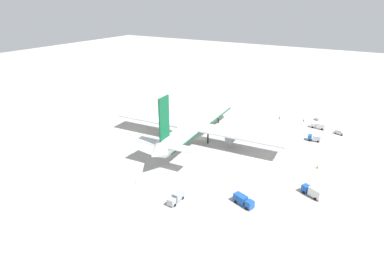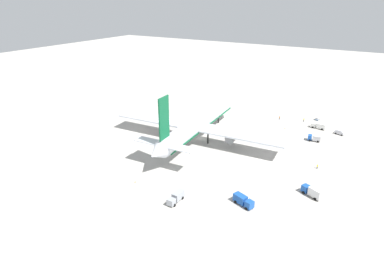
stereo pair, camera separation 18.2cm
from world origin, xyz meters
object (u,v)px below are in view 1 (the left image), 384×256
at_px(airliner, 198,123).
at_px(traffic_cone_0, 285,128).
at_px(service_truck_1, 243,200).
at_px(ground_worker_1, 317,166).
at_px(service_truck_2, 314,138).
at_px(service_van, 340,132).
at_px(ground_worker_0, 304,120).
at_px(baggage_cart_0, 317,118).
at_px(service_truck_3, 319,126).
at_px(ground_worker_2, 279,118).
at_px(service_truck_0, 313,191).
at_px(traffic_cone_1, 135,182).
at_px(service_truck_4, 176,197).

xyz_separation_m(airliner, traffic_cone_0, (30.96, -28.49, -7.13)).
bearing_deg(service_truck_1, ground_worker_1, -22.94).
distance_m(service_truck_2, service_van, 15.36).
bearing_deg(airliner, ground_worker_0, -36.68).
distance_m(baggage_cart_0, ground_worker_1, 52.26).
height_order(airliner, ground_worker_0, airliner).
distance_m(service_truck_3, ground_worker_2, 19.40).
relative_size(service_truck_0, traffic_cone_0, 12.51).
distance_m(service_van, baggage_cart_0, 18.69).
relative_size(service_truck_2, service_truck_3, 0.78).
xyz_separation_m(traffic_cone_0, traffic_cone_1, (-71.64, 29.13, 0.00)).
bearing_deg(ground_worker_1, service_van, -3.40).
distance_m(service_truck_0, baggage_cart_0, 71.20).
height_order(service_truck_1, traffic_cone_0, service_truck_1).
distance_m(ground_worker_2, traffic_cone_1, 85.91).
distance_m(service_truck_1, service_truck_4, 19.65).
bearing_deg(service_truck_3, service_truck_1, 174.39).
bearing_deg(airliner, traffic_cone_1, 179.10).
bearing_deg(ground_worker_1, ground_worker_2, 31.76).
relative_size(ground_worker_2, traffic_cone_1, 3.14).
bearing_deg(service_van, traffic_cone_1, 146.31).
relative_size(service_truck_4, traffic_cone_1, 12.21).
bearing_deg(baggage_cart_0, service_truck_0, -170.12).
distance_m(service_van, ground_worker_0, 19.29).
relative_size(service_truck_0, service_truck_1, 1.00).
distance_m(service_truck_3, traffic_cone_1, 90.46).
bearing_deg(service_truck_2, ground_worker_0, 23.41).
distance_m(service_van, ground_worker_2, 28.95).
height_order(service_truck_0, service_truck_1, service_truck_0).
height_order(baggage_cart_0, traffic_cone_0, baggage_cart_0).
bearing_deg(airliner, service_van, -54.21).
bearing_deg(ground_worker_2, service_van, -100.52).
height_order(service_van, ground_worker_0, service_van).
relative_size(service_truck_4, baggage_cart_0, 2.10).
bearing_deg(ground_worker_0, ground_worker_1, -161.54).
bearing_deg(baggage_cart_0, service_truck_3, -165.87).
distance_m(service_truck_4, service_van, 86.43).
bearing_deg(service_truck_4, ground_worker_1, -37.15).
bearing_deg(service_truck_0, airliner, 69.33).
height_order(airliner, traffic_cone_1, airliner).
height_order(service_truck_0, traffic_cone_1, service_truck_0).
xyz_separation_m(service_truck_1, service_truck_3, (73.37, -7.21, -0.08)).
xyz_separation_m(service_truck_1, service_truck_4, (-8.48, 17.72, -0.05)).
relative_size(service_truck_1, service_truck_3, 1.02).
xyz_separation_m(service_truck_2, service_truck_3, (15.51, 1.14, 0.03)).
bearing_deg(traffic_cone_0, service_truck_4, 170.96).
relative_size(service_truck_0, traffic_cone_1, 12.51).
relative_size(service_van, baggage_cart_0, 1.39).
height_order(airliner, baggage_cart_0, airliner).
bearing_deg(service_van, service_truck_3, 75.01).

